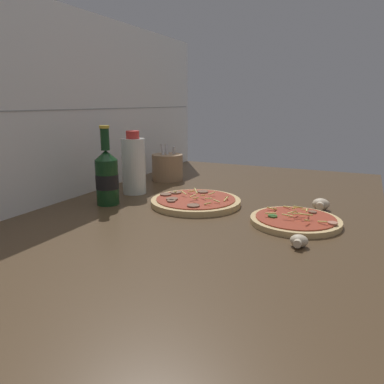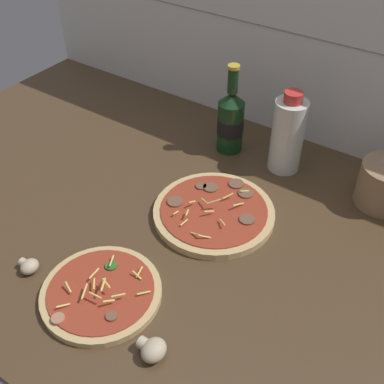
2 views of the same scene
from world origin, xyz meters
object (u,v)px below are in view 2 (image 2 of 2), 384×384
Objects in this scene: mushroom_right at (152,349)px; pizza_near at (101,292)px; pizza_far at (214,212)px; oil_bottle at (288,135)px; beer_bottle at (231,120)px; mushroom_left at (29,266)px.

pizza_near is at bearing 164.29° from mushroom_right.
pizza_far is 26.42cm from oil_bottle.
pizza_near is 0.96× the size of beer_bottle.
pizza_far is 27.13cm from beer_bottle.
mushroom_right is (20.18, -58.33, -6.78)cm from beer_bottle.
pizza_near is 54.75cm from beer_bottle.
pizza_near is 0.84× the size of pizza_far.
oil_bottle reaches higher than pizza_near.
pizza_far is at bearing -100.91° from oil_bottle.
pizza_near is at bearing -84.90° from beer_bottle.
pizza_near is 5.65× the size of mushroom_left.
beer_bottle is (-4.82, 54.01, 7.60)cm from pizza_near.
pizza_far is 35.78cm from mushroom_right.
pizza_near is 15.99cm from mushroom_left.
pizza_near is 1.08× the size of oil_bottle.
pizza_far is 39.66cm from mushroom_left.
mushroom_right reaches higher than mushroom_left.
pizza_far is at bearing -66.45° from beer_bottle.
beer_bottle is 62.09cm from mushroom_right.
pizza_far is (5.60, 30.10, 0.15)cm from pizza_near.
beer_bottle is at bearing 79.35° from mushroom_left.
mushroom_left is 0.80× the size of mushroom_right.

